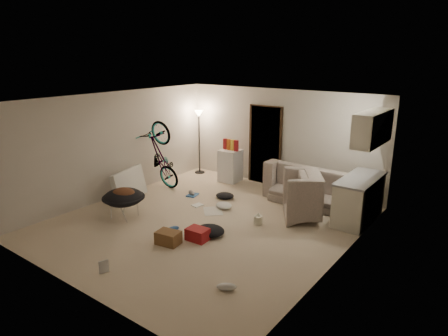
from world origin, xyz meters
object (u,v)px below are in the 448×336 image
Objects in this scene: armchair at (319,202)px; juicer at (258,219)px; bicycle at (161,170)px; drink_case_b at (198,234)px; saucer_chair at (124,201)px; drink_case_a at (168,238)px; kitchen_counter at (359,200)px; tv_box at (129,185)px; mini_fridge at (230,166)px; floor_lamp at (199,128)px; sofa at (313,188)px.

armchair is 4.42× the size of juicer.
drink_case_b is at bearing -122.31° from bicycle.
saucer_chair is 1.64m from drink_case_a.
armchair is 1.26× the size of saucer_chair.
kitchen_counter is 3.79× the size of drink_case_b.
kitchen_counter is 3.59× the size of drink_case_a.
drink_case_a reaches higher than drink_case_b.
tv_box is 3.26m from juicer.
drink_case_b is (1.61, -3.26, -0.32)m from mini_fridge.
saucer_chair is at bearing -61.88° from tv_box.
kitchen_counter is 3.70m from mini_fridge.
drink_case_a is at bearing -127.09° from kitchen_counter.
armchair is 1.29× the size of mini_fridge.
drink_case_b is at bearing 43.50° from drink_case_a.
mini_fridge is at bearing 84.83° from saucer_chair.
kitchen_counter is at bearing 7.59° from tv_box.
drink_case_b is at bearing -29.87° from tv_box.
bicycle is (0.10, -1.63, -0.83)m from floor_lamp.
sofa is at bearing 71.89° from drink_case_b.
kitchen_counter is 1.74× the size of mini_fridge.
bicycle is (-3.52, -1.43, 0.15)m from sofa.
tv_box reaches higher than sofa.
armchair reaches higher than juicer.
kitchen_counter reaches higher than drink_case_a.
mini_fridge is at bearing 99.43° from drink_case_a.
sofa reaches higher than saucer_chair.
tv_box is at bearing -115.29° from mini_fridge.
drink_case_a is at bearing -73.67° from mini_fridge.
tv_box is 2.66× the size of drink_case_a.
tv_box is (0.00, -1.05, -0.11)m from bicycle.
kitchen_counter is 4.83m from bicycle.
drink_case_b is at bearing 76.09° from sofa.
mini_fridge is at bearing 137.14° from juicer.
mini_fridge is 3.39m from saucer_chair.
sofa is at bearing 19.49° from tv_box.
kitchen_counter is 0.80m from armchair.
tv_box is (0.10, -2.68, -0.94)m from floor_lamp.
drink_case_b is (-1.37, -2.31, -0.25)m from armchair.
floor_lamp reaches higher than kitchen_counter.
bicycle is at bearing 112.38° from saucer_chair.
sofa is at bearing 49.85° from saucer_chair.
bicycle is (-4.73, -0.98, 0.03)m from kitchen_counter.
tv_box is at bearing 36.24° from sofa.
sofa is at bearing -3.16° from floor_lamp.
tv_box is (-4.73, -2.03, -0.07)m from kitchen_counter.
kitchen_counter is 2.12m from juicer.
kitchen_counter is 1.29m from sofa.
kitchen_counter is 0.83× the size of bicycle.
sofa is at bearing -0.75° from armchair.
floor_lamp is 1.63× the size of armchair.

